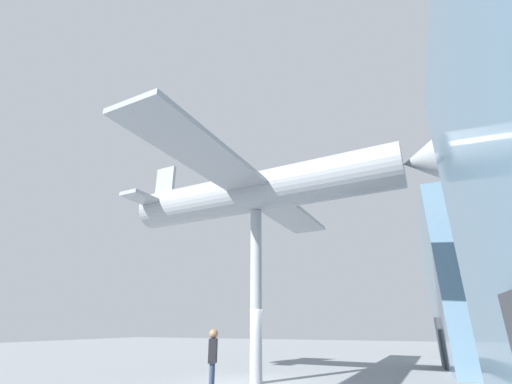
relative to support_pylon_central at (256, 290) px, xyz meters
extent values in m
plane|color=gray|center=(0.00, 0.00, -3.21)|extent=(80.00, 80.00, 0.00)
cube|color=#383A3F|center=(-7.93, 6.56, -2.06)|extent=(1.80, 0.12, 2.30)
cylinder|color=#999EA3|center=(0.00, 0.00, 0.00)|extent=(0.46, 0.46, 6.43)
cylinder|color=#93999E|center=(0.00, 0.00, 4.08)|extent=(2.58, 11.98, 1.74)
cube|color=#93999E|center=(0.00, 0.00, 4.08)|extent=(14.49, 2.93, 0.18)
cube|color=#93999E|center=(-0.37, -5.21, 4.21)|extent=(4.67, 1.33, 0.18)
cube|color=#93999E|center=(-0.37, -5.21, 5.30)|extent=(0.26, 1.11, 2.09)
cone|color=#93999E|center=(0.47, 6.48, 4.08)|extent=(1.55, 1.22, 1.48)
sphere|color=black|center=(0.52, 7.22, 4.08)|extent=(0.44, 0.44, 0.44)
cylinder|color=#2D3D56|center=(2.65, -0.28, -2.78)|extent=(0.14, 0.14, 0.87)
cylinder|color=#2D3D56|center=(2.82, -0.22, -2.78)|extent=(0.14, 0.14, 0.87)
cube|color=black|center=(2.73, -0.25, -2.01)|extent=(0.45, 0.35, 0.67)
sphere|color=#936B4C|center=(2.73, -0.25, -1.53)|extent=(0.27, 0.27, 0.27)
camera|label=1|loc=(12.66, 5.39, -1.30)|focal=24.00mm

